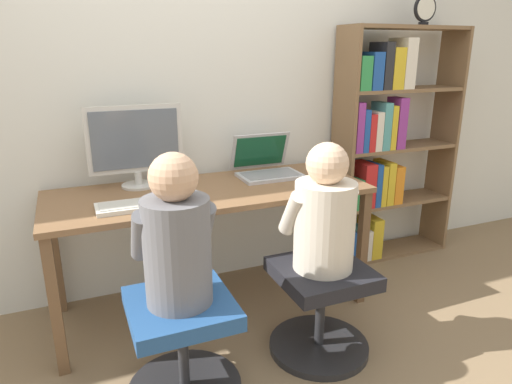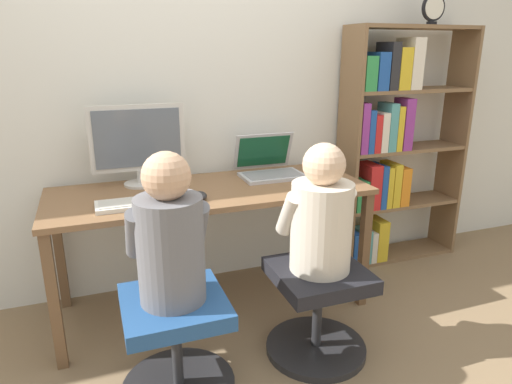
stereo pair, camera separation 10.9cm
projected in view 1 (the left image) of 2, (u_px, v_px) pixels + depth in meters
name	position (u px, v px, depth m)	size (l,w,h in m)	color
ground_plane	(232.00, 336.00, 2.46)	(14.00, 14.00, 0.00)	#846B4C
wall_back	(187.00, 80.00, 2.71)	(10.00, 0.05, 2.60)	silver
desk	(210.00, 202.00, 2.56)	(1.76, 0.67, 0.73)	brown
desktop_monitor	(136.00, 145.00, 2.51)	(0.52, 0.19, 0.46)	beige
laptop	(267.00, 167.00, 2.80)	(0.38, 0.33, 0.25)	#B7B7BC
keyboard	(142.00, 204.00, 2.25)	(0.44, 0.17, 0.03)	silver
computer_mouse_by_keyboard	(201.00, 196.00, 2.35)	(0.07, 0.11, 0.04)	black
office_chair_left	(183.00, 343.00, 1.98)	(0.51, 0.51, 0.47)	#262628
office_chair_right	(321.00, 304.00, 2.28)	(0.51, 0.51, 0.47)	#262628
person_at_monitor	(177.00, 238.00, 1.84)	(0.34, 0.30, 0.64)	slate
person_at_laptop	(324.00, 215.00, 2.14)	(0.36, 0.30, 0.62)	beige
bookshelf	(382.00, 148.00, 3.17)	(0.91, 0.27, 1.63)	brown
desk_clock	(425.00, 9.00, 2.92)	(0.16, 0.03, 0.18)	black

